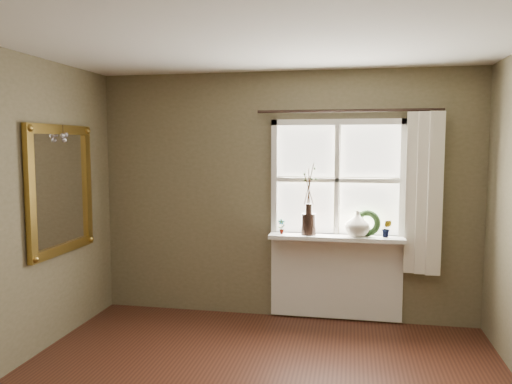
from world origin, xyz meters
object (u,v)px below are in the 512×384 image
object	(u,v)px
gilt_mirror	(61,189)
cream_vase	(357,224)
wreath	(367,226)
dark_jug	(309,224)

from	to	relation	value
gilt_mirror	cream_vase	bearing A→B (deg)	17.73
wreath	gilt_mirror	distance (m)	2.99
wreath	gilt_mirror	xyz separation A→B (m)	(-2.82, -0.91, 0.41)
dark_jug	cream_vase	bearing A→B (deg)	0.00
dark_jug	wreath	bearing A→B (deg)	3.90
dark_jug	gilt_mirror	bearing A→B (deg)	-158.70
cream_vase	gilt_mirror	size ratio (longest dim) A/B	0.22
dark_jug	wreath	distance (m)	0.59
dark_jug	gilt_mirror	xyz separation A→B (m)	(-2.24, -0.87, 0.40)
dark_jug	cream_vase	xyz separation A→B (m)	(0.49, 0.00, 0.02)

